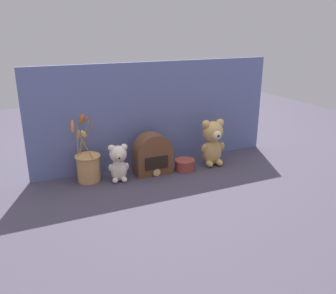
% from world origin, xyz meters
% --- Properties ---
extents(ground_plane, '(4.00, 4.00, 0.00)m').
position_xyz_m(ground_plane, '(0.00, 0.00, 0.00)').
color(ground_plane, '#3D3847').
extents(backdrop_wall, '(1.38, 0.02, 0.57)m').
position_xyz_m(backdrop_wall, '(0.00, 0.17, 0.28)').
color(backdrop_wall, slate).
rests_on(backdrop_wall, ground).
extents(teddy_bear_large, '(0.14, 0.13, 0.26)m').
position_xyz_m(teddy_bear_large, '(0.27, 0.01, 0.14)').
color(teddy_bear_large, tan).
rests_on(teddy_bear_large, ground).
extents(teddy_bear_medium, '(0.11, 0.10, 0.19)m').
position_xyz_m(teddy_bear_medium, '(-0.27, 0.01, 0.10)').
color(teddy_bear_medium, beige).
rests_on(teddy_bear_medium, ground).
extents(flower_vase, '(0.13, 0.21, 0.33)m').
position_xyz_m(flower_vase, '(-0.41, 0.08, 0.09)').
color(flower_vase, tan).
rests_on(flower_vase, ground).
extents(vintage_radio, '(0.20, 0.11, 0.22)m').
position_xyz_m(vintage_radio, '(-0.08, 0.04, 0.10)').
color(vintage_radio, brown).
rests_on(vintage_radio, ground).
extents(decorative_tin_tall, '(0.11, 0.11, 0.06)m').
position_xyz_m(decorative_tin_tall, '(0.09, -0.00, 0.03)').
color(decorative_tin_tall, '#993D33').
rests_on(decorative_tin_tall, ground).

